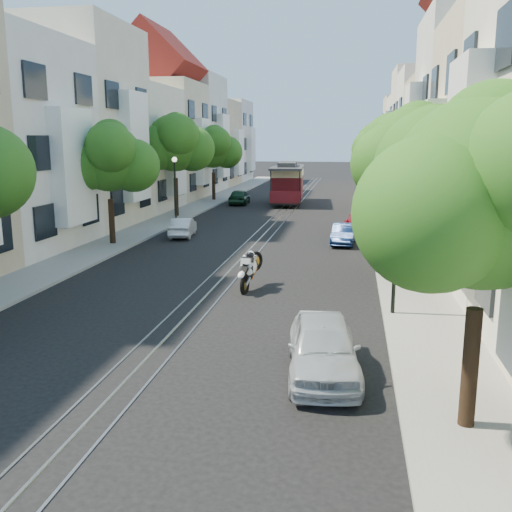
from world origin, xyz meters
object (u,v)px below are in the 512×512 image
at_px(tree_e_a, 488,198).
at_px(cable_car, 288,181).
at_px(tree_w_d, 214,148).
at_px(lamp_east, 397,226).
at_px(parked_car_e_mid, 344,234).
at_px(tree_w_c, 175,144).
at_px(sportbike_rider, 249,268).
at_px(tree_w_b, 110,159).
at_px(parked_car_w_far, 239,197).
at_px(parked_car_w_mid, 183,227).
at_px(parked_car_e_far, 362,221).
at_px(tree_e_c, 395,154).
at_px(tree_e_d, 385,146).
at_px(parked_car_e_near, 323,347).
at_px(tree_e_b, 416,157).
at_px(lamp_west, 175,180).

relative_size(tree_e_a, cable_car, 0.74).
height_order(tree_w_d, lamp_east, tree_w_d).
height_order(tree_w_d, parked_car_e_mid, tree_w_d).
height_order(tree_w_c, sportbike_rider, tree_w_c).
xyz_separation_m(tree_e_a, tree_w_b, (-14.40, 17.00, 0.00)).
bearing_deg(lamp_east, parked_car_e_mid, 97.98).
bearing_deg(tree_w_c, cable_car, 56.55).
xyz_separation_m(sportbike_rider, parked_car_w_far, (-5.75, 27.15, -0.15)).
height_order(parked_car_e_mid, parked_car_w_mid, parked_car_w_mid).
distance_m(sportbike_rider, parked_car_w_far, 27.75).
xyz_separation_m(tree_w_b, parked_car_e_far, (12.74, 7.33, -3.83)).
bearing_deg(parked_car_e_far, tree_w_c, 169.57).
bearing_deg(cable_car, sportbike_rider, -89.82).
height_order(lamp_east, cable_car, lamp_east).
bearing_deg(tree_e_c, cable_car, 117.28).
bearing_deg(sportbike_rider, cable_car, 100.99).
distance_m(tree_w_c, parked_car_e_mid, 15.26).
relative_size(tree_w_d, lamp_east, 1.57).
relative_size(tree_w_d, parked_car_w_far, 1.74).
bearing_deg(tree_e_d, sportbike_rider, -103.57).
distance_m(tree_e_c, tree_w_b, 15.60).
bearing_deg(tree_w_b, tree_e_a, -49.73).
bearing_deg(parked_car_e_mid, tree_w_c, 146.57).
bearing_deg(tree_e_a, parked_car_w_mid, 119.95).
height_order(parked_car_e_near, parked_car_e_mid, parked_car_e_near).
height_order(tree_e_a, parked_car_w_mid, tree_e_a).
relative_size(cable_car, parked_car_e_far, 2.06).
height_order(tree_e_a, parked_car_e_near, tree_e_a).
bearing_deg(parked_car_e_near, sportbike_rider, 107.02).
xyz_separation_m(tree_e_d, lamp_east, (-0.96, -26.98, -2.02)).
xyz_separation_m(tree_e_b, tree_e_c, (-0.00, 11.00, -0.13)).
relative_size(lamp_east, parked_car_w_mid, 1.28).
distance_m(tree_w_b, parked_car_w_mid, 5.74).
xyz_separation_m(lamp_west, parked_car_w_mid, (1.90, -4.79, -2.31)).
relative_size(cable_car, parked_car_e_near, 2.12).
bearing_deg(sportbike_rider, tree_e_d, 83.72).
distance_m(tree_e_d, parked_car_e_mid, 15.53).
relative_size(tree_e_d, parked_car_e_far, 1.67).
xyz_separation_m(cable_car, parked_car_w_far, (-3.90, -1.40, -1.25)).
bearing_deg(tree_w_d, tree_w_b, -90.00).
height_order(cable_car, parked_car_w_far, cable_car).
distance_m(lamp_west, parked_car_w_far, 11.98).
bearing_deg(parked_car_e_mid, parked_car_w_far, 120.46).
bearing_deg(lamp_east, lamp_west, 124.99).
bearing_deg(tree_w_c, tree_e_c, -19.15).
height_order(lamp_east, parked_car_w_mid, lamp_east).
relative_size(lamp_west, parked_car_w_far, 1.11).
distance_m(tree_w_c, tree_w_d, 11.01).
relative_size(parked_car_e_near, parked_car_e_far, 0.97).
relative_size(lamp_east, parked_car_e_mid, 1.28).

